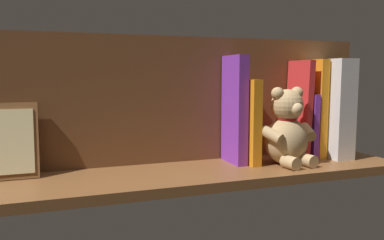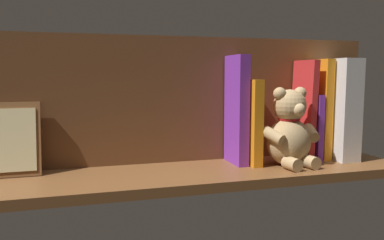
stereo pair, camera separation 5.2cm
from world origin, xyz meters
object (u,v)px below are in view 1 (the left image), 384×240
object	(u,v)px
book_0	(339,123)
dictionary_thick_white	(331,108)
picture_frame_leaning	(9,141)
teddy_bear	(287,130)

from	to	relation	value
book_0	dictionary_thick_white	bearing A→B (deg)	17.56
dictionary_thick_white	book_0	bearing A→B (deg)	-162.44
dictionary_thick_white	picture_frame_leaning	size ratio (longest dim) A/B	1.61
book_0	picture_frame_leaning	xyz separation A→B (cm)	(83.64, -2.79, -0.68)
book_0	picture_frame_leaning	bearing A→B (deg)	-1.91
teddy_bear	picture_frame_leaning	world-z (taller)	teddy_bear
book_0	picture_frame_leaning	distance (cm)	83.69
dictionary_thick_white	picture_frame_leaning	world-z (taller)	dictionary_thick_white
dictionary_thick_white	teddy_bear	bearing A→B (deg)	14.56
picture_frame_leaning	dictionary_thick_white	bearing A→B (deg)	177.10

